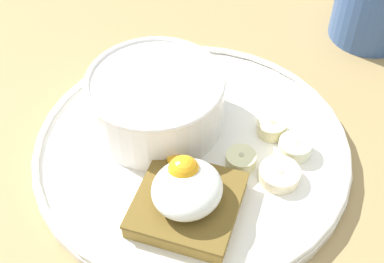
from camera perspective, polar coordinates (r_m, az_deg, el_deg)
name	(u,v)px	position (r cm, az deg, el deg)	size (l,w,h in cm)	color
ground_plane	(192,161)	(50.04, 0.00, -3.14)	(120.00, 120.00, 2.00)	#9B8151
plate	(192,148)	(48.68, 0.00, -1.77)	(28.65, 28.65, 1.60)	white
oatmeal_bowl	(156,100)	(48.88, -3.86, 3.35)	(12.60, 12.60, 5.39)	white
toast_slice	(187,204)	(43.46, -0.50, -7.74)	(9.30, 9.30, 1.61)	brown
poached_egg	(187,186)	(41.87, -0.59, -5.81)	(7.15, 6.36, 3.44)	white
banana_slice_front	(242,157)	(47.05, 5.37, -2.75)	(2.72, 2.71, 1.34)	beige
banana_slice_left	(272,127)	(49.73, 8.53, 0.48)	(3.96, 3.98, 1.54)	beige
banana_slice_back	(295,147)	(48.45, 10.90, -1.66)	(4.12, 4.12, 1.39)	#EEEBC3
banana_slice_right	(280,172)	(46.48, 9.40, -4.33)	(5.00, 5.00, 1.18)	#FAE8BB
coffee_mug	(377,1)	(63.62, 19.09, 13.02)	(12.24, 8.84, 8.57)	#375793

